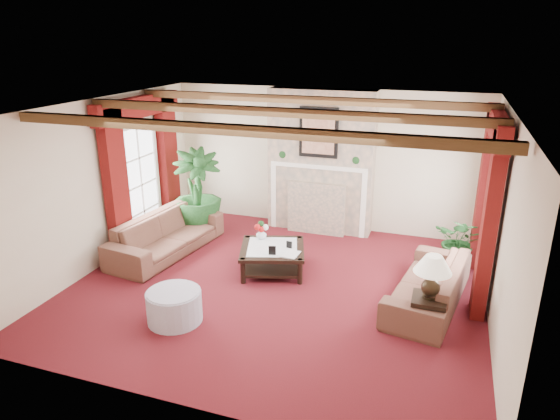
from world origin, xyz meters
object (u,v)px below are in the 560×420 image
at_px(potted_palm, 198,210).
at_px(side_table, 427,315).
at_px(sofa_right, 429,277).
at_px(ottoman, 174,306).
at_px(coffee_table, 273,259).
at_px(sofa_left, 166,229).

distance_m(potted_palm, side_table, 4.88).
bearing_deg(potted_palm, sofa_right, -17.56).
bearing_deg(side_table, ottoman, -165.91).
height_order(potted_palm, side_table, potted_palm).
bearing_deg(sofa_right, potted_palm, -97.86).
distance_m(coffee_table, side_table, 2.68).
height_order(sofa_right, side_table, sofa_right).
relative_size(coffee_table, side_table, 2.01).
height_order(sofa_left, sofa_right, sofa_left).
bearing_deg(ottoman, sofa_right, 26.40).
height_order(sofa_left, coffee_table, sofa_left).
bearing_deg(sofa_right, ottoman, -53.89).
xyz_separation_m(sofa_left, ottoman, (1.26, -1.92, -0.23)).
bearing_deg(ottoman, coffee_table, 68.17).
distance_m(sofa_left, side_table, 4.61).
bearing_deg(coffee_table, sofa_right, -23.47).
bearing_deg(ottoman, potted_palm, 111.76).
relative_size(sofa_left, coffee_table, 2.35).
bearing_deg(ottoman, sofa_left, 123.38).
relative_size(sofa_right, ottoman, 2.98).
bearing_deg(side_table, sofa_left, 166.00).
distance_m(sofa_right, ottoman, 3.55).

